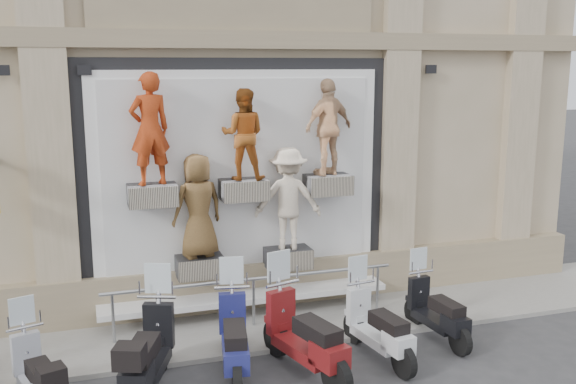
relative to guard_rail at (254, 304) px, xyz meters
name	(u,v)px	position (x,y,z in m)	size (l,w,h in m)	color
ground	(290,384)	(0.00, -2.00, -0.47)	(90.00, 90.00, 0.00)	#313134
sidewalk	(252,325)	(0.00, 0.10, -0.43)	(16.00, 2.20, 0.08)	gray
shop_vitrine	(246,184)	(0.08, 0.74, 1.93)	(5.60, 0.94, 4.30)	black
guard_rail	(254,304)	(0.00, 0.00, 0.00)	(5.06, 0.10, 0.93)	#9EA0A5
scooter_c	(36,363)	(-3.32, -1.75, 0.24)	(0.51, 1.74, 1.42)	#9D9FAA
scooter_d	(148,337)	(-1.92, -1.68, 0.36)	(0.60, 2.04, 1.66)	black
scooter_e	(234,323)	(-0.68, -1.48, 0.33)	(0.57, 1.96, 1.59)	navy
scooter_f	(305,320)	(0.29, -1.80, 0.39)	(0.61, 2.09, 1.70)	#621012
scooter_g	(378,313)	(1.51, -1.67, 0.28)	(0.53, 1.83, 1.49)	silver
scooter_h	(437,299)	(2.74, -1.30, 0.24)	(0.51, 1.73, 1.41)	black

